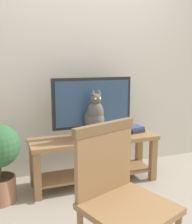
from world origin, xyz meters
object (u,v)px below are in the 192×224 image
wooden_chair (118,190)px  tv_stand (94,152)px  media_box (94,135)px  book_stack (134,129)px  tv (92,105)px  cat (95,116)px

wooden_chair → tv_stand: bearing=76.7°
media_box → book_stack: media_box is taller
tv → wooden_chair: tv is taller
wooden_chair → cat: bearing=76.9°
cat → book_stack: size_ratio=2.20×
tv → wooden_chair: 1.37m
wooden_chair → book_stack: wooden_chair is taller
media_box → wooden_chair: (-0.27, -1.19, -0.00)m
cat → wooden_chair: size_ratio=0.48×
media_box → book_stack: (0.53, 0.10, -0.00)m
tv_stand → tv: tv is taller
book_stack → cat: bearing=-167.9°
media_box → tv_stand: bearing=67.9°
tv_stand → cat: size_ratio=2.98×
tv_stand → wooden_chair: wooden_chair is taller
book_stack → media_box: bearing=-169.6°
tv_stand → media_box: media_box is taller
tv_stand → tv: bearing=90.0°
cat → tv: bearing=81.3°
tv → book_stack: (0.51, -0.01, -0.31)m
media_box → book_stack: bearing=10.4°
tv → media_box: tv is taller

